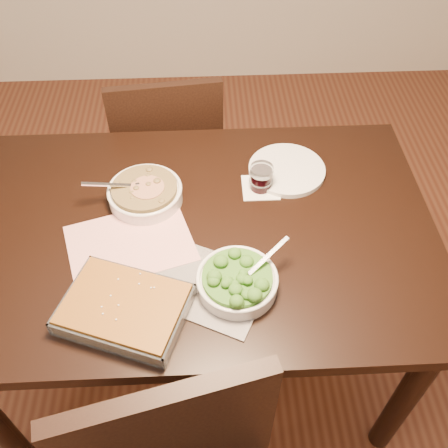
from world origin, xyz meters
name	(u,v)px	position (x,y,z in m)	size (l,w,h in m)	color
ground	(202,350)	(0.00, 0.00, 0.00)	(4.00, 4.00, 0.00)	#4B2315
table	(195,248)	(0.00, 0.00, 0.65)	(1.40, 0.90, 0.75)	black
magazine_a	(130,244)	(-0.18, -0.06, 0.75)	(0.34, 0.25, 0.01)	#BE3640
magazine_b	(204,285)	(0.03, -0.21, 0.75)	(0.31, 0.22, 0.01)	#222329
coaster	(260,187)	(0.21, 0.15, 0.75)	(0.11, 0.11, 0.00)	white
stew_bowl	(145,193)	(-0.14, 0.11, 0.78)	(0.25, 0.22, 0.09)	white
broccoli_bowl	(237,281)	(0.11, -0.22, 0.78)	(0.21, 0.21, 0.08)	white
baking_dish	(125,308)	(-0.17, -0.28, 0.78)	(0.36, 0.31, 0.05)	silver
wine_tumbler	(261,177)	(0.21, 0.15, 0.80)	(0.07, 0.07, 0.08)	black
dinner_plate	(287,170)	(0.30, 0.22, 0.76)	(0.24, 0.24, 0.02)	silver
chair_far	(169,152)	(-0.11, 0.65, 0.49)	(0.46, 0.46, 0.88)	black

